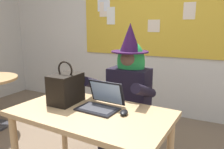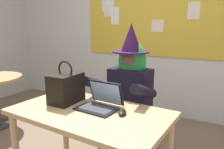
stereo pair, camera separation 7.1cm
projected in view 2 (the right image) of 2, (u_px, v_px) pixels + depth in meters
The scene contains 7 objects.
wall_back_bulletin at pixel (157, 24), 3.47m from camera, with size 5.89×2.24×2.87m.
desk_main at pixel (90, 122), 1.83m from camera, with size 1.32×0.80×0.75m.
chair_at_desk at pixel (132, 109), 2.45m from camera, with size 0.46×0.46×0.92m.
person_costumed at pixel (128, 87), 2.28m from camera, with size 0.60×0.66×1.45m.
laptop at pixel (100, 102), 1.86m from camera, with size 0.35×0.31×0.22m.
computer_mouse at pixel (122, 113), 1.72m from camera, with size 0.06×0.10×0.03m, color black.
handbag at pixel (66, 88), 1.98m from camera, with size 0.20×0.30×0.38m.
Camera 2 is at (1.11, -1.44, 1.42)m, focal length 35.72 mm.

